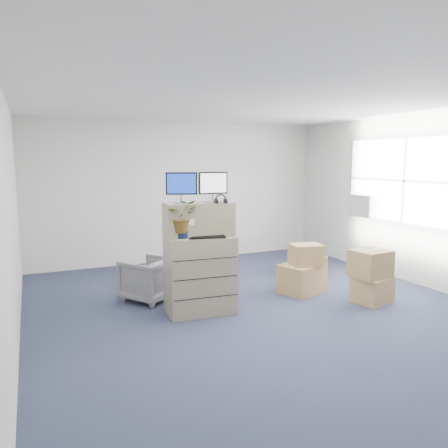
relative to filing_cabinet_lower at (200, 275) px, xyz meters
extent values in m
plane|color=#232940|center=(0.77, -0.39, -0.52)|extent=(7.00, 7.00, 0.00)
cube|color=silver|center=(0.77, 3.12, 0.88)|extent=(6.00, 0.02, 2.80)
cube|color=silver|center=(3.78, -0.39, 0.88)|extent=(0.02, 7.00, 2.80)
cube|color=gray|center=(3.73, 0.11, 1.18)|extent=(0.06, 2.72, 1.52)
cube|color=white|center=(3.70, 0.11, 1.18)|extent=(0.01, 2.60, 1.40)
cube|color=silver|center=(3.64, 1.01, 0.68)|extent=(0.24, 0.60, 0.40)
cube|color=gray|center=(0.00, 0.00, 0.00)|extent=(0.93, 0.62, 1.04)
cube|color=gray|center=(0.00, 0.05, 0.74)|extent=(0.93, 0.52, 0.45)
cube|color=#99999E|center=(-0.23, 0.05, 0.97)|extent=(0.25, 0.21, 0.01)
cylinder|color=#99999E|center=(-0.23, 0.05, 1.03)|extent=(0.03, 0.03, 0.10)
cube|color=black|center=(-0.23, 0.05, 1.22)|extent=(0.39, 0.15, 0.29)
cube|color=navy|center=(-0.23, 0.03, 1.22)|extent=(0.35, 0.12, 0.25)
cube|color=#99999E|center=(0.19, 0.00, 0.97)|extent=(0.22, 0.16, 0.01)
cylinder|color=#99999E|center=(0.19, 0.00, 1.03)|extent=(0.03, 0.03, 0.10)
cube|color=black|center=(0.19, 0.00, 1.22)|extent=(0.41, 0.04, 0.29)
cube|color=silver|center=(0.19, -0.02, 1.22)|extent=(0.37, 0.01, 0.25)
torus|color=black|center=(0.24, -0.16, 1.01)|extent=(0.16, 0.03, 0.16)
cube|color=black|center=(0.04, -0.12, 0.53)|extent=(0.53, 0.32, 0.03)
ellipsoid|color=silver|center=(0.32, -0.14, 0.54)|extent=(0.11, 0.09, 0.03)
cylinder|color=gray|center=(0.13, 0.04, 0.63)|extent=(0.07, 0.07, 0.23)
cube|color=silver|center=(-0.08, 0.04, 0.53)|extent=(0.07, 0.06, 0.02)
cube|color=black|center=(-0.08, 0.04, 0.60)|extent=(0.07, 0.04, 0.12)
cube|color=black|center=(0.39, 0.06, 0.55)|extent=(0.21, 0.19, 0.05)
cube|color=#4594EB|center=(0.30, 0.07, 0.62)|extent=(0.26, 0.19, 0.09)
cylinder|color=#9FB290|center=(-0.28, -0.10, 0.53)|extent=(0.20, 0.20, 0.02)
cylinder|color=#111A33|center=(-0.28, -0.10, 0.60)|extent=(0.17, 0.17, 0.13)
imported|color=#1B5418|center=(-0.28, -0.10, 0.77)|extent=(0.44, 0.47, 0.33)
imported|color=slate|center=(-0.49, 0.80, -0.18)|extent=(0.90, 0.89, 0.69)
cube|color=olive|center=(1.76, 0.18, -0.30)|extent=(0.77, 0.68, 0.45)
cube|color=olive|center=(2.43, -0.63, -0.33)|extent=(0.61, 0.54, 0.38)
cube|color=olive|center=(2.44, 1.03, -0.33)|extent=(0.69, 0.66, 0.38)
cube|color=olive|center=(1.79, 0.13, 0.09)|extent=(0.51, 0.44, 0.32)
cube|color=olive|center=(2.39, -0.60, 0.05)|extent=(0.55, 0.51, 0.39)
camera|label=1|loc=(-2.03, -5.32, 1.52)|focal=35.00mm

